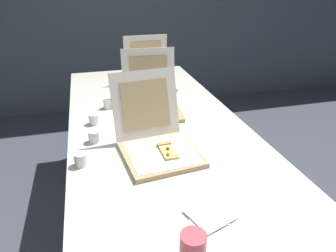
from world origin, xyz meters
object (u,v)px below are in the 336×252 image
object	(u,v)px
pizza_box_front	(157,142)
cup_white_far	(108,104)
pizza_box_back	(149,79)
napkin_pile	(209,213)
cup_white_near_left	(81,159)
pizza_box_middle	(151,103)
cup_white_mid	(94,119)
cup_printed_front	(193,246)
table	(157,130)
cup_white_near_center	(94,136)

from	to	relation	value
pizza_box_front	cup_white_far	size ratio (longest dim) A/B	7.80
pizza_box_back	napkin_pile	world-z (taller)	pizza_box_back
cup_white_near_left	napkin_pile	distance (m)	0.61
pizza_box_middle	pizza_box_back	world-z (taller)	same
cup_white_far	cup_white_mid	bearing A→B (deg)	-114.18
pizza_box_middle	pizza_box_front	bearing A→B (deg)	-93.69
pizza_box_middle	cup_white_far	distance (m)	0.28
pizza_box_middle	cup_printed_front	size ratio (longest dim) A/B	4.51
table	pizza_box_back	bearing A→B (deg)	81.52
pizza_box_middle	cup_printed_front	world-z (taller)	pizza_box_middle
cup_white_far	cup_printed_front	distance (m)	1.24
napkin_pile	cup_printed_front	bearing A→B (deg)	-126.00
cup_white_near_left	table	bearing A→B (deg)	38.61
cup_white_near_center	cup_white_far	xyz separation A→B (m)	(0.11, 0.43, 0.00)
cup_printed_front	cup_white_near_left	bearing A→B (deg)	117.50
pizza_box_back	cup_white_near_left	xyz separation A→B (m)	(-0.52, -1.01, -0.02)
pizza_box_front	cup_white_near_center	distance (m)	0.34
cup_white_near_center	napkin_pile	world-z (taller)	cup_white_near_center
pizza_box_front	napkin_pile	world-z (taller)	pizza_box_front
pizza_box_middle	pizza_box_back	distance (m)	0.50
cup_white_near_center	napkin_pile	size ratio (longest dim) A/B	0.33
table	cup_white_near_left	xyz separation A→B (m)	(-0.42, -0.34, 0.07)
cup_printed_front	pizza_box_front	bearing A→B (deg)	86.33
pizza_box_back	cup_printed_front	world-z (taller)	pizza_box_back
cup_white_mid	cup_white_near_left	bearing A→B (deg)	-100.61
pizza_box_front	cup_printed_front	bearing A→B (deg)	-99.94
table	cup_white_near_center	world-z (taller)	cup_white_near_center
table	cup_white_near_left	size ratio (longest dim) A/B	39.33
pizza_box_front	napkin_pile	xyz separation A→B (m)	(0.08, -0.46, -0.05)
cup_white_mid	napkin_pile	size ratio (longest dim) A/B	0.33
pizza_box_middle	pizza_box_back	size ratio (longest dim) A/B	1.10
table	pizza_box_middle	world-z (taller)	pizza_box_middle
cup_white_mid	napkin_pile	distance (m)	0.93
pizza_box_front	cup_white_far	xyz separation A→B (m)	(-0.18, 0.61, -0.02)
table	cup_white_far	bearing A→B (deg)	129.52
pizza_box_back	pizza_box_front	bearing A→B (deg)	-99.38
pizza_box_back	cup_white_near_center	size ratio (longest dim) A/B	6.06
cup_white_near_center	cup_printed_front	bearing A→B (deg)	-73.15
pizza_box_middle	pizza_box_back	xyz separation A→B (m)	(0.09, 0.49, -0.00)
pizza_box_middle	napkin_pile	bearing A→B (deg)	-84.77
pizza_box_front	napkin_pile	size ratio (longest dim) A/B	2.56
cup_white_far	cup_white_mid	world-z (taller)	same
table	cup_white_near_center	distance (m)	0.38
table	pizza_box_front	bearing A→B (deg)	-102.48
cup_white_near_left	cup_white_near_center	world-z (taller)	same
cup_white_far	napkin_pile	size ratio (longest dim) A/B	0.33
cup_white_far	cup_white_near_center	bearing A→B (deg)	-103.93
pizza_box_front	pizza_box_back	world-z (taller)	pizza_box_back
pizza_box_back	cup_white_far	distance (m)	0.51
cup_white_far	cup_white_mid	distance (m)	0.24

